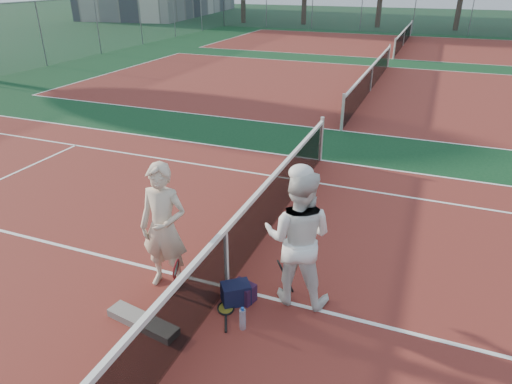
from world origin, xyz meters
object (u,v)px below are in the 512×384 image
net_main (226,259)px  player_b (298,238)px  racket_black_held (281,278)px  sports_bag_navy (236,293)px  racket_red (177,278)px  sports_bag_purple (243,292)px  racket_spare (226,308)px  water_bottle (243,319)px  player_a (164,228)px

net_main → player_b: size_ratio=5.56×
racket_black_held → sports_bag_navy: size_ratio=1.46×
racket_red → sports_bag_purple: 0.96m
racket_spare → racket_black_held: bearing=-70.5°
sports_bag_purple → water_bottle: (0.22, -0.54, 0.02)m
player_a → racket_spare: 1.42m
player_b → sports_bag_purple: player_b is taller
player_b → sports_bag_purple: size_ratio=5.99×
racket_red → sports_bag_purple: bearing=2.5°
player_a → racket_spare: bearing=-17.5°
racket_spare → water_bottle: size_ratio=2.00×
player_b → water_bottle: player_b is taller
player_a → racket_black_held: bearing=7.4°
racket_black_held → sports_bag_purple: racket_black_held is taller
sports_bag_navy → water_bottle: (0.30, -0.45, -0.00)m
racket_red → racket_spare: (0.76, -0.03, -0.28)m
racket_black_held → sports_bag_navy: racket_black_held is taller
water_bottle → racket_red: bearing=165.6°
racket_spare → sports_bag_purple: 0.34m
racket_black_held → racket_spare: racket_black_held is taller
racket_spare → sports_bag_navy: size_ratio=1.55×
player_a → water_bottle: size_ratio=6.39×
player_a → sports_bag_purple: player_a is taller
player_b → racket_spare: 1.41m
racket_red → net_main: bearing=22.6°
net_main → sports_bag_purple: 0.52m
net_main → racket_red: 0.75m
racket_spare → sports_bag_navy: 0.25m
net_main → sports_bag_purple: bearing=-26.9°
racket_red → racket_black_held: size_ratio=1.05×
sports_bag_navy → player_b: bearing=29.0°
player_a → sports_bag_navy: (1.10, -0.03, -0.81)m
water_bottle → racket_spare: bearing=144.4°
player_a → sports_bag_purple: (1.18, 0.06, -0.83)m
racket_red → sports_bag_navy: racket_red is taller
net_main → racket_spare: net_main is taller
player_a → sports_bag_navy: bearing=-7.0°
player_a → player_b: (1.85, 0.38, 0.03)m
net_main → player_a: bearing=-165.4°
racket_red → racket_spare: bearing=-15.0°
player_b → water_bottle: size_ratio=6.58×
racket_red → racket_spare: racket_red is taller
player_a → player_b: player_b is taller
racket_spare → sports_bag_purple: sports_bag_purple is taller
racket_spare → player_a: bearing=52.7°
water_bottle → racket_black_held: bearing=74.6°
player_b → racket_black_held: player_b is taller
sports_bag_purple → net_main: bearing=153.1°
net_main → sports_bag_purple: size_ratio=33.28×
player_b → sports_bag_navy: bearing=25.0°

